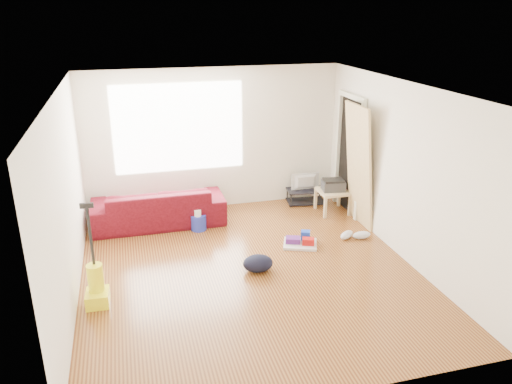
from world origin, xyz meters
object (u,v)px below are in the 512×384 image
object	(u,v)px
tv_stand	(306,196)
vacuum	(96,286)
sofa	(160,224)
side_table	(333,194)
backpack	(258,271)
cleaning_tray	(301,242)
bucket	(199,229)

from	to	relation	value
tv_stand	vacuum	xyz separation A→B (m)	(-3.65, -2.52, 0.10)
sofa	vacuum	world-z (taller)	vacuum
tv_stand	side_table	xyz separation A→B (m)	(0.30, -0.54, 0.21)
tv_stand	backpack	bearing A→B (deg)	-117.42
backpack	sofa	bearing A→B (deg)	124.48
backpack	vacuum	size ratio (longest dim) A/B	0.32
side_table	vacuum	world-z (taller)	vacuum
sofa	side_table	xyz separation A→B (m)	(3.02, -0.27, 0.35)
tv_stand	side_table	world-z (taller)	side_table
sofa	side_table	distance (m)	3.05
tv_stand	vacuum	bearing A→B (deg)	-138.51
sofa	tv_stand	bearing A→B (deg)	-174.32
backpack	vacuum	distance (m)	2.15
sofa	backpack	bearing A→B (deg)	120.81
sofa	cleaning_tray	xyz separation A→B (m)	(2.03, -1.37, 0.05)
side_table	cleaning_tray	bearing A→B (deg)	-131.89
tv_stand	cleaning_tray	world-z (taller)	tv_stand
cleaning_tray	side_table	bearing A→B (deg)	48.11
side_table	vacuum	size ratio (longest dim) A/B	0.39
bucket	cleaning_tray	distance (m)	1.72
tv_stand	cleaning_tray	size ratio (longest dim) A/B	1.19
tv_stand	side_table	size ratio (longest dim) A/B	1.45
bucket	cleaning_tray	size ratio (longest dim) A/B	0.42
backpack	vacuum	world-z (taller)	vacuum
side_table	bucket	bearing A→B (deg)	-176.80
side_table	vacuum	distance (m)	4.42
tv_stand	bucket	xyz separation A→B (m)	(-2.11, -0.68, -0.14)
sofa	bucket	distance (m)	0.73
side_table	backpack	bearing A→B (deg)	-137.06
sofa	side_table	size ratio (longest dim) A/B	4.31
bucket	backpack	bearing A→B (deg)	-69.78
side_table	backpack	xyz separation A→B (m)	(-1.83, -1.71, -0.35)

